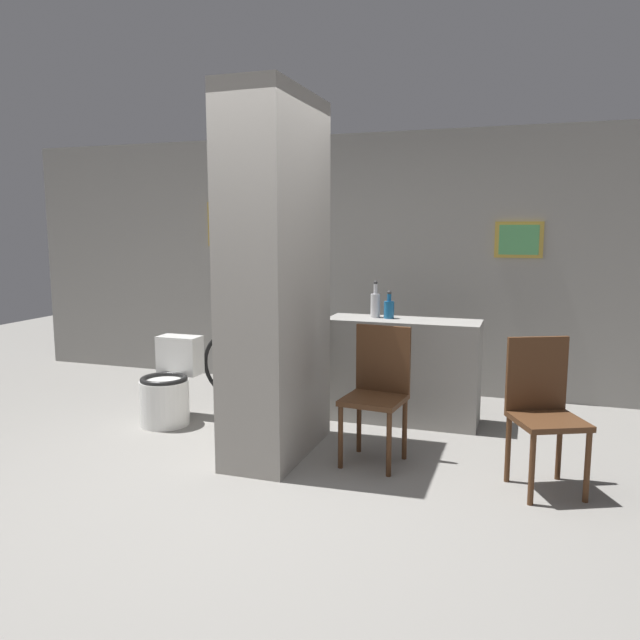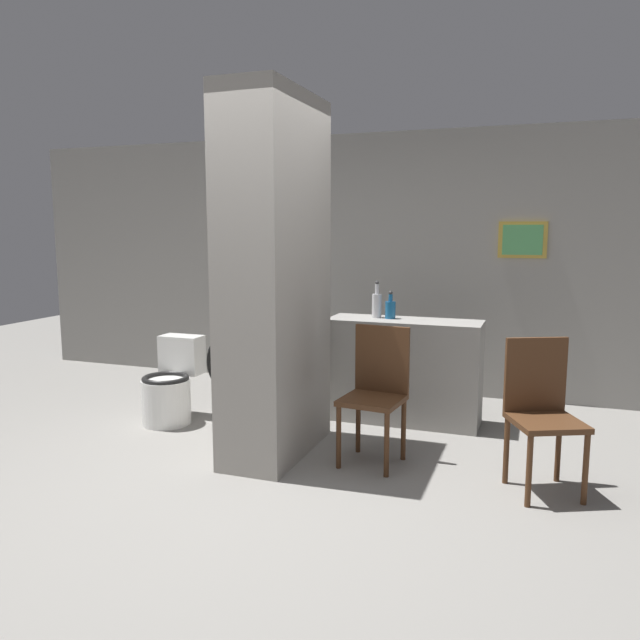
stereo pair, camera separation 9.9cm
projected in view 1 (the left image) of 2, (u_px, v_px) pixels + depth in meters
The scene contains 10 objects.
ground_plane at pixel (264, 480), 4.14m from camera, with size 14.00×14.00×0.00m, color gray.
wall_back at pixel (365, 263), 6.42m from camera, with size 8.00×0.09×2.60m.
pillar_center at pixel (276, 278), 4.49m from camera, with size 0.51×1.08×2.60m.
counter_shelf at pixel (402, 370), 5.37m from camera, with size 1.30×0.44×0.89m.
toilet at pixel (169, 388), 5.34m from camera, with size 0.41×0.57×0.72m.
chair_near_pillar at pixel (378, 388), 4.44m from camera, with size 0.45×0.45×0.97m.
chair_by_doorway at pixel (543, 407), 3.97m from camera, with size 0.54×0.54×0.97m.
bicycle at pixel (284, 367), 5.92m from camera, with size 1.71×0.42×0.73m.
bottle_tall at pixel (375, 304), 5.42m from camera, with size 0.08×0.08×0.32m.
bottle_short at pixel (389, 308), 5.37m from camera, with size 0.09×0.09×0.24m.
Camera 1 is at (1.61, -3.61, 1.67)m, focal length 35.00 mm.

